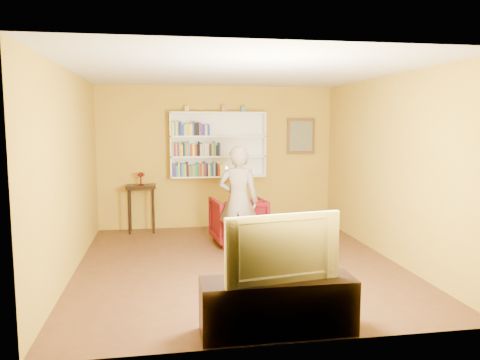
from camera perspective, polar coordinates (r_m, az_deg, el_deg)
name	(u,v)px	position (r m, az deg, el deg)	size (l,w,h in m)	color
room_shell	(238,194)	(6.58, -0.24, -1.68)	(5.30, 5.80, 2.88)	#4A2B17
bookshelf	(218,145)	(8.91, -2.74, 4.30)	(1.80, 0.29, 1.23)	white
books_row_lower	(197,170)	(8.80, -5.22, 1.23)	(0.93, 0.19, 0.27)	#213499
books_row_middle	(196,150)	(8.77, -5.38, 3.71)	(0.89, 0.19, 0.27)	#C18C26
books_row_upper	(191,129)	(8.75, -6.05, 6.15)	(0.69, 0.19, 0.27)	yellow
ornament_left	(187,109)	(8.79, -6.52, 8.62)	(0.08, 0.08, 0.11)	gold
ornament_centre	(224,109)	(8.86, -2.01, 8.68)	(0.09, 0.09, 0.12)	#AC5539
ornament_right	(243,109)	(8.91, 0.36, 8.65)	(0.08, 0.08, 0.11)	#476677
framed_painting	(301,136)	(9.29, 7.42, 5.33)	(0.55, 0.05, 0.70)	brown
console_table	(141,193)	(8.78, -11.96, -1.58)	(0.54, 0.41, 0.88)	black
ruby_lustre	(141,176)	(8.74, -12.01, 0.51)	(0.15, 0.15, 0.24)	maroon
armchair	(238,220)	(7.83, -0.24, -4.96)	(0.83, 0.85, 0.78)	#47050E
person	(238,201)	(7.07, -0.20, -2.56)	(0.61, 0.40, 1.67)	#695C4D
game_remote	(226,167)	(6.61, -1.74, 1.54)	(0.04, 0.15, 0.04)	white
tv_cabinet	(278,306)	(4.65, 4.64, -15.04)	(1.48, 0.44, 0.53)	black
television	(278,246)	(4.46, 4.71, -8.00)	(1.13, 0.15, 0.65)	black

